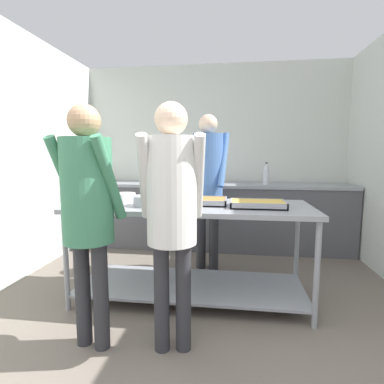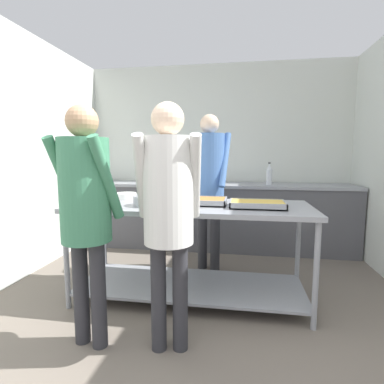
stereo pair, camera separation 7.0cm
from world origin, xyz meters
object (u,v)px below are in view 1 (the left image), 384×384
object	(u,v)px
serving_tray_roast	(203,201)
serving_tray_vegetables	(258,204)
water_bottle	(266,174)
guest_serving_left	(172,201)
plate_stack	(125,196)
cook_behind_counter	(208,175)
guest_serving_right	(88,201)
sauce_pan	(150,200)

from	to	relation	value
serving_tray_roast	serving_tray_vegetables	size ratio (longest dim) A/B	0.90
serving_tray_roast	water_bottle	distance (m)	1.69
serving_tray_vegetables	guest_serving_left	world-z (taller)	guest_serving_left
serving_tray_vegetables	water_bottle	world-z (taller)	water_bottle
plate_stack	cook_behind_counter	size ratio (longest dim) A/B	0.13
cook_behind_counter	serving_tray_vegetables	bearing A→B (deg)	-58.34
plate_stack	guest_serving_right	xyz separation A→B (m)	(0.13, -1.03, 0.11)
plate_stack	serving_tray_vegetables	world-z (taller)	plate_stack
plate_stack	guest_serving_right	world-z (taller)	guest_serving_right
sauce_pan	serving_tray_roast	size ratio (longest dim) A/B	1.04
plate_stack	water_bottle	bearing A→B (deg)	40.67
guest_serving_left	cook_behind_counter	xyz separation A→B (m)	(0.11, 1.49, 0.07)
plate_stack	guest_serving_right	distance (m)	1.05
serving_tray_vegetables	guest_serving_right	xyz separation A→B (m)	(-1.16, -0.73, 0.12)
serving_tray_roast	guest_serving_right	size ratio (longest dim) A/B	0.25
sauce_pan	water_bottle	distance (m)	2.04
guest_serving_left	water_bottle	xyz separation A→B (m)	(0.84, 2.31, 0.03)
sauce_pan	serving_tray_vegetables	distance (m)	0.93
water_bottle	cook_behind_counter	bearing A→B (deg)	-131.79
sauce_pan	serving_tray_roast	xyz separation A→B (m)	(0.45, 0.14, -0.02)
sauce_pan	water_bottle	size ratio (longest dim) A/B	1.43
serving_tray_roast	water_bottle	world-z (taller)	water_bottle
plate_stack	serving_tray_roast	world-z (taller)	plate_stack
serving_tray_vegetables	guest_serving_right	bearing A→B (deg)	-147.83
serving_tray_vegetables	water_bottle	size ratio (longest dim) A/B	1.53
serving_tray_vegetables	cook_behind_counter	bearing A→B (deg)	121.66
guest_serving_right	serving_tray_vegetables	bearing A→B (deg)	32.17
guest_serving_right	cook_behind_counter	size ratio (longest dim) A/B	0.93
plate_stack	serving_tray_roast	bearing A→B (deg)	-14.50
serving_tray_roast	cook_behind_counter	size ratio (longest dim) A/B	0.23
sauce_pan	plate_stack	bearing A→B (deg)	135.87
serving_tray_vegetables	guest_serving_right	size ratio (longest dim) A/B	0.28
plate_stack	water_bottle	size ratio (longest dim) A/B	0.74
cook_behind_counter	water_bottle	bearing A→B (deg)	48.21
water_bottle	plate_stack	bearing A→B (deg)	-139.33
guest_serving_left	sauce_pan	bearing A→B (deg)	116.72
guest_serving_right	guest_serving_left	bearing A→B (deg)	3.39
plate_stack	water_bottle	distance (m)	2.02
serving_tray_roast	guest_serving_right	xyz separation A→B (m)	(-0.69, -0.82, 0.12)
plate_stack	cook_behind_counter	world-z (taller)	cook_behind_counter
serving_tray_vegetables	water_bottle	distance (m)	1.64
plate_stack	serving_tray_vegetables	size ratio (longest dim) A/B	0.49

